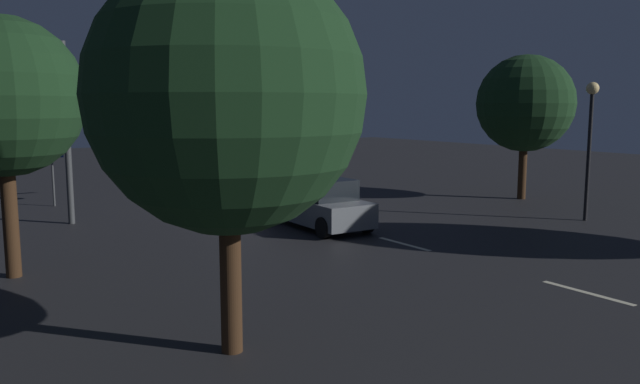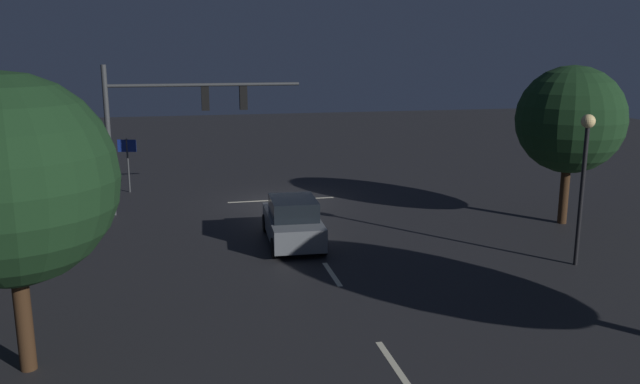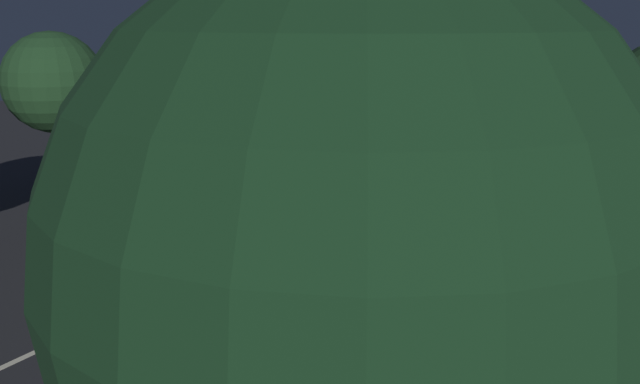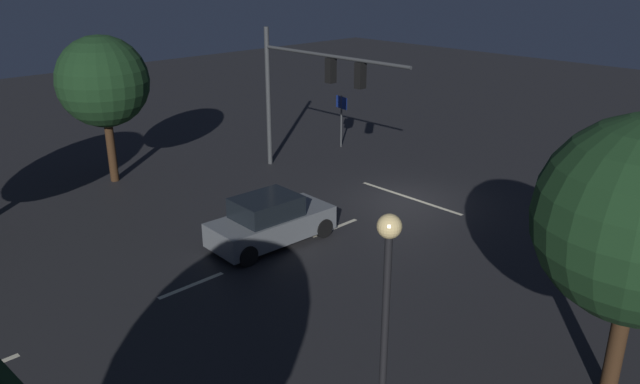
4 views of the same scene
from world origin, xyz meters
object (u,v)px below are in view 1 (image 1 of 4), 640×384
object	(u,v)px
traffic_signal_assembly	(142,101)
street_lamp_left_kerb	(591,124)
car_approaching	(320,204)
route_sign	(52,160)
tree_left_near	(525,104)
tree_right_near	(227,96)
tree_right_far	(2,97)

from	to	relation	value
traffic_signal_assembly	street_lamp_left_kerb	distance (m)	16.20
street_lamp_left_kerb	car_approaching	bearing A→B (deg)	-26.79
route_sign	tree_left_near	distance (m)	20.19
car_approaching	tree_left_near	bearing A→B (deg)	-178.27
tree_right_near	tree_left_near	bearing A→B (deg)	-155.57
car_approaching	street_lamp_left_kerb	bearing A→B (deg)	153.21
tree_right_near	street_lamp_left_kerb	bearing A→B (deg)	-166.99
traffic_signal_assembly	route_sign	distance (m)	5.53
street_lamp_left_kerb	traffic_signal_assembly	bearing A→B (deg)	-37.91
traffic_signal_assembly	tree_left_near	bearing A→B (deg)	161.07
car_approaching	tree_right_near	distance (m)	11.48
tree_left_near	car_approaching	bearing A→B (deg)	1.73
car_approaching	tree_left_near	xyz separation A→B (m)	(-11.16, -0.34, 3.41)
route_sign	tree_right_near	world-z (taller)	tree_right_near
traffic_signal_assembly	tree_left_near	xyz separation A→B (m)	(-15.27, 5.23, -0.08)
tree_right_far	street_lamp_left_kerb	bearing A→B (deg)	169.16
tree_right_far	tree_right_near	bearing A→B (deg)	107.36
car_approaching	route_sign	distance (m)	11.94
street_lamp_left_kerb	tree_right_near	distance (m)	16.48
street_lamp_left_kerb	tree_right_near	bearing A→B (deg)	13.01
tree_left_near	tree_right_near	size ratio (longest dim) A/B	0.97
street_lamp_left_kerb	tree_right_far	size ratio (longest dim) A/B	0.79
traffic_signal_assembly	tree_left_near	size ratio (longest dim) A/B	1.29
traffic_signal_assembly	car_approaching	xyz separation A→B (m)	(-4.11, 5.57, -3.49)
tree_right_far	route_sign	bearing A→B (deg)	-106.39
traffic_signal_assembly	tree_right_near	world-z (taller)	tree_right_near
car_approaching	traffic_signal_assembly	bearing A→B (deg)	-53.59
route_sign	car_approaching	bearing A→B (deg)	122.73
traffic_signal_assembly	tree_right_near	distance (m)	14.03
tree_left_near	route_sign	bearing A→B (deg)	-28.79
traffic_signal_assembly	tree_left_near	distance (m)	16.14
tree_left_near	tree_right_near	world-z (taller)	tree_right_near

